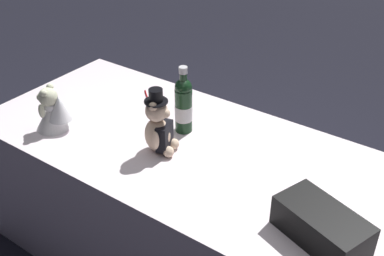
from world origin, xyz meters
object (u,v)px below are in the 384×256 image
Objects in this scene: signing_pen at (147,97)px; teddy_bear_groom at (159,127)px; gift_case_black at (321,225)px; teddy_bear_bride at (53,110)px; champagne_bottle at (184,105)px.

teddy_bear_groom is at bearing 136.64° from signing_pen.
teddy_bear_groom is 0.50m from signing_pen.
teddy_bear_bride is at bearing 1.83° from gift_case_black.
teddy_bear_groom reaches higher than signing_pen.
teddy_bear_groom is 0.54m from teddy_bear_bride.
teddy_bear_groom is at bearing -164.81° from teddy_bear_bride.
teddy_bear_bride reaches higher than signing_pen.
signing_pen is 1.22m from gift_case_black.
teddy_bear_groom is 0.20m from champagne_bottle.
gift_case_black is at bearing -178.17° from teddy_bear_bride.
champagne_bottle is (0.01, -0.19, 0.02)m from teddy_bear_groom.
teddy_bear_bride is 0.51m from signing_pen.
champagne_bottle is at bearing -86.08° from teddy_bear_groom.
teddy_bear_groom is at bearing -7.24° from gift_case_black.
teddy_bear_groom is 1.38× the size of teddy_bear_bride.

